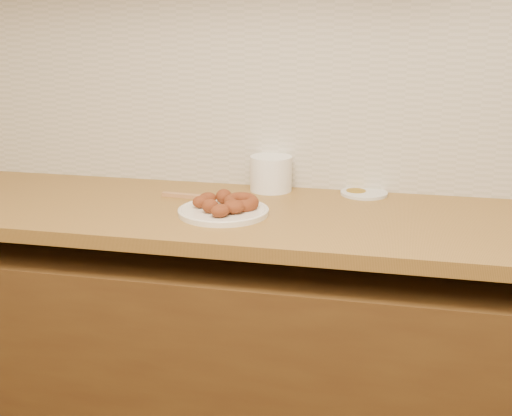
# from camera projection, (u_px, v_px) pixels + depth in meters

# --- Properties ---
(wall_back) EXTENTS (4.00, 0.02, 2.70)m
(wall_back) POSITION_uv_depth(u_px,v_px,m) (389.00, 48.00, 1.96)
(wall_back) COLOR #B6A98B
(wall_back) RESTS_ON ground
(base_cabinet) EXTENTS (3.60, 0.60, 0.77)m
(base_cabinet) POSITION_uv_depth(u_px,v_px,m) (368.00, 379.00, 1.94)
(base_cabinet) COLOR #563918
(base_cabinet) RESTS_ON floor
(butcher_block) EXTENTS (2.30, 0.62, 0.04)m
(butcher_block) POSITION_uv_depth(u_px,v_px,m) (159.00, 210.00, 1.94)
(butcher_block) COLOR olive
(butcher_block) RESTS_ON base_cabinet
(backsplash) EXTENTS (3.60, 0.02, 0.60)m
(backsplash) POSITION_uv_depth(u_px,v_px,m) (386.00, 98.00, 1.99)
(backsplash) COLOR beige
(backsplash) RESTS_ON wall_back
(donut_plate) EXTENTS (0.26, 0.26, 0.01)m
(donut_plate) POSITION_uv_depth(u_px,v_px,m) (223.00, 211.00, 1.83)
(donut_plate) COLOR white
(donut_plate) RESTS_ON butcher_block
(ring_donut) EXTENTS (0.14, 0.14, 0.05)m
(ring_donut) POSITION_uv_depth(u_px,v_px,m) (241.00, 202.00, 1.83)
(ring_donut) COLOR maroon
(ring_donut) RESTS_ON donut_plate
(fried_dough_chunks) EXTENTS (0.17, 0.20, 0.04)m
(fried_dough_chunks) POSITION_uv_depth(u_px,v_px,m) (218.00, 203.00, 1.82)
(fried_dough_chunks) COLOR maroon
(fried_dough_chunks) RESTS_ON donut_plate
(plastic_tub) EXTENTS (0.16, 0.16, 0.11)m
(plastic_tub) POSITION_uv_depth(u_px,v_px,m) (271.00, 173.00, 2.07)
(plastic_tub) COLOR white
(plastic_tub) RESTS_ON butcher_block
(tub_lid) EXTENTS (0.19, 0.19, 0.01)m
(tub_lid) POSITION_uv_depth(u_px,v_px,m) (364.00, 193.00, 2.03)
(tub_lid) COLOR silver
(tub_lid) RESTS_ON butcher_block
(brass_jar_lid) EXTENTS (0.08, 0.08, 0.01)m
(brass_jar_lid) POSITION_uv_depth(u_px,v_px,m) (356.00, 192.00, 2.05)
(brass_jar_lid) COLOR #AF861B
(brass_jar_lid) RESTS_ON butcher_block
(wooden_utensil) EXTENTS (0.16, 0.03, 0.01)m
(wooden_utensil) POSITION_uv_depth(u_px,v_px,m) (186.00, 196.00, 2.00)
(wooden_utensil) COLOR #AD784C
(wooden_utensil) RESTS_ON butcher_block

